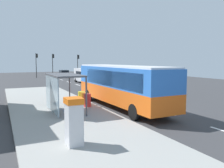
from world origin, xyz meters
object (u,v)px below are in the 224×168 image
at_px(white_van, 85,75).
at_px(traffic_light_median, 53,62).
at_px(sedan_near, 64,74).
at_px(traffic_light_near_side, 78,62).
at_px(recycling_bin_red, 87,100).
at_px(bus_shelter, 60,83).
at_px(recycling_bin_yellow, 81,98).
at_px(ticket_machine, 74,121).
at_px(recycling_bin_orange, 84,99).
at_px(traffic_light_far_side, 37,62).
at_px(bus, 121,84).

bearing_deg(white_van, traffic_light_median, 96.50).
relative_size(sedan_near, traffic_light_near_side, 0.91).
height_order(recycling_bin_red, traffic_light_near_side, traffic_light_near_side).
bearing_deg(bus_shelter, white_van, 66.33).
relative_size(white_van, recycling_bin_yellow, 5.55).
xyz_separation_m(ticket_machine, recycling_bin_yellow, (3.13, 8.57, -0.52)).
relative_size(sedan_near, traffic_light_median, 0.88).
bearing_deg(recycling_bin_red, ticket_machine, -113.58).
height_order(recycling_bin_red, recycling_bin_orange, same).
relative_size(recycling_bin_orange, traffic_light_far_side, 0.19).
bearing_deg(recycling_bin_orange, sedan_near, 78.51).
xyz_separation_m(recycling_bin_yellow, traffic_light_far_side, (1.10, 32.37, 2.69)).
bearing_deg(bus, ticket_machine, -130.35).
bearing_deg(sedan_near, recycling_bin_red, -101.25).
distance_m(ticket_machine, traffic_light_near_side, 42.19).
relative_size(sedan_near, ticket_machine, 2.27).
xyz_separation_m(sedan_near, bus_shelter, (-8.71, -33.56, 1.31)).
distance_m(recycling_bin_orange, traffic_light_median, 34.28).
bearing_deg(recycling_bin_yellow, traffic_light_far_side, 88.06).
xyz_separation_m(traffic_light_near_side, traffic_light_median, (-5.10, 1.60, 0.10)).
bearing_deg(sedan_near, traffic_light_near_side, 5.03).
xyz_separation_m(white_van, traffic_light_near_side, (3.30, 14.20, 1.88)).
height_order(ticket_machine, traffic_light_near_side, traffic_light_near_side).
bearing_deg(traffic_light_near_side, recycling_bin_red, -106.40).
distance_m(bus, recycling_bin_orange, 3.03).
relative_size(ticket_machine, recycling_bin_red, 2.04).
relative_size(sedan_near, recycling_bin_red, 4.64).
xyz_separation_m(sedan_near, traffic_light_median, (-1.90, 1.88, 2.53)).
xyz_separation_m(traffic_light_near_side, traffic_light_far_side, (-8.60, 0.80, 0.12)).
distance_m(sedan_near, recycling_bin_orange, 32.64).
relative_size(traffic_light_near_side, traffic_light_far_side, 0.96).
bearing_deg(traffic_light_median, traffic_light_far_side, -167.13).
height_order(bus, recycling_bin_red, bus).
bearing_deg(bus_shelter, traffic_light_median, 79.12).
bearing_deg(recycling_bin_yellow, sedan_near, 78.26).
distance_m(recycling_bin_red, bus_shelter, 2.78).
relative_size(sedan_near, traffic_light_far_side, 0.88).
bearing_deg(traffic_light_far_side, recycling_bin_yellow, -91.94).
distance_m(white_van, bus_shelter, 21.46).
relative_size(ticket_machine, recycling_bin_yellow, 2.04).
distance_m(recycling_bin_red, traffic_light_far_side, 33.89).
xyz_separation_m(ticket_machine, recycling_bin_orange, (3.13, 7.87, -0.52)).
xyz_separation_m(bus, recycling_bin_red, (-2.49, 0.56, -1.19)).
xyz_separation_m(recycling_bin_orange, traffic_light_near_side, (9.70, 32.27, 2.57)).
xyz_separation_m(ticket_machine, bus_shelter, (0.92, 6.29, 0.93)).
bearing_deg(traffic_light_near_side, ticket_machine, -107.73).
bearing_deg(traffic_light_far_side, recycling_bin_red, -91.86).
distance_m(white_van, recycling_bin_yellow, 18.52).
xyz_separation_m(bus, traffic_light_far_side, (-1.39, 34.33, 1.50)).
bearing_deg(bus, recycling_bin_yellow, 141.76).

